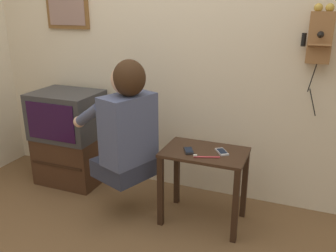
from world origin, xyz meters
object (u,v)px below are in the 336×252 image
television (67,115)px  cell_phone_held (189,151)px  cell_phone_spare (222,152)px  toothbrush (205,157)px  person (126,124)px  framed_picture (67,2)px  wall_phone_antique (320,36)px

television → cell_phone_held: bearing=-10.7°
cell_phone_spare → toothbrush: 0.16m
person → framed_picture: (-0.87, 0.59, 0.83)m
television → cell_phone_spare: 1.45m
cell_phone_held → toothbrush: (0.14, -0.06, 0.00)m
framed_picture → television: bearing=-69.9°
cell_phone_held → cell_phone_spare: bearing=-10.3°
person → toothbrush: 0.61m
person → cell_phone_spare: bearing=-55.3°
toothbrush → cell_phone_held: bearing=46.3°
cell_phone_held → toothbrush: 0.15m
television → cell_phone_held: television is taller
cell_phone_spare → toothbrush: toothbrush is taller
cell_phone_spare → toothbrush: bearing=-158.3°
person → wall_phone_antique: bearing=-44.9°
wall_phone_antique → television: bearing=-173.7°
person → cell_phone_held: (0.45, 0.09, -0.17)m
person → framed_picture: 1.34m
person → cell_phone_held: person is taller
framed_picture → wall_phone_antique: bearing=-1.2°
toothbrush → wall_phone_antique: bearing=-70.1°
television → cell_phone_spare: (1.44, -0.16, -0.06)m
television → wall_phone_antique: (1.99, 0.22, 0.72)m
person → toothbrush: bearing=-65.9°
toothbrush → person: bearing=74.0°
wall_phone_antique → cell_phone_held: wall_phone_antique is taller
wall_phone_antique → toothbrush: 1.13m
television → toothbrush: size_ratio=3.26×
framed_picture → toothbrush: 1.85m
person → wall_phone_antique: wall_phone_antique is taller
framed_picture → toothbrush: bearing=-21.0°
person → television: (-0.77, 0.32, -0.11)m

